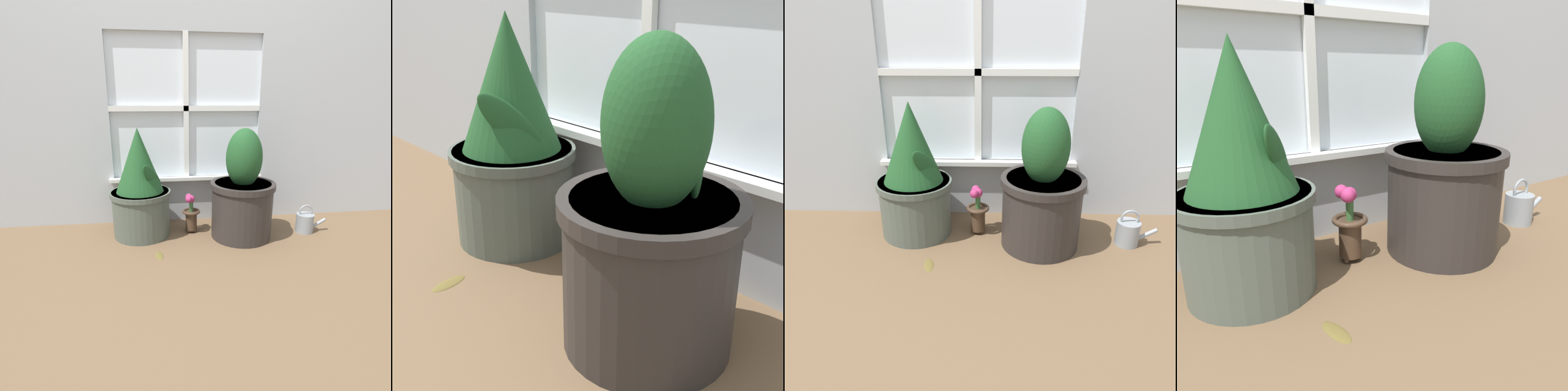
# 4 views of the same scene
# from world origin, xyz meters

# --- Properties ---
(ground_plane) EXTENTS (10.00, 10.00, 0.00)m
(ground_plane) POSITION_xyz_m (0.00, 0.00, 0.00)
(ground_plane) COLOR brown
(potted_plant_left) EXTENTS (0.39, 0.39, 0.71)m
(potted_plant_left) POSITION_xyz_m (-0.33, 0.28, 0.32)
(potted_plant_left) COLOR #4C564C
(potted_plant_left) RESTS_ON ground_plane
(potted_plant_right) EXTENTS (0.42, 0.42, 0.71)m
(potted_plant_right) POSITION_xyz_m (0.33, 0.18, 0.28)
(potted_plant_right) COLOR #2D2826
(potted_plant_right) RESTS_ON ground_plane
(flower_vase) EXTENTS (0.12, 0.12, 0.27)m
(flower_vase) POSITION_xyz_m (0.00, 0.28, 0.13)
(flower_vase) COLOR #473323
(flower_vase) RESTS_ON ground_plane
(fallen_leaf) EXTENTS (0.06, 0.12, 0.01)m
(fallen_leaf) POSITION_xyz_m (-0.22, -0.03, 0.00)
(fallen_leaf) COLOR brown
(fallen_leaf) RESTS_ON ground_plane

